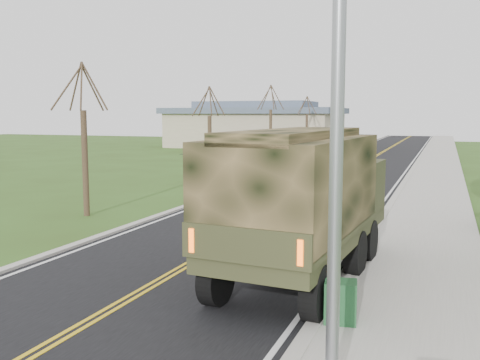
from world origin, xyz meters
The scene contains 18 objects.
ground centered at (0.00, 0.00, 0.00)m, with size 160.00×160.00×0.00m, color #314818.
road centered at (0.00, 40.00, 0.01)m, with size 8.00×120.00×0.01m, color black.
curb_right centered at (4.15, 40.00, 0.06)m, with size 0.30×120.00×0.12m, color #9E998E.
sidewalk_right centered at (5.90, 40.00, 0.05)m, with size 3.20×120.00×0.10m, color #9E998E.
curb_left centered at (-4.15, 40.00, 0.05)m, with size 0.30×120.00×0.10m, color #9E998E.
street_light centered at (4.90, -0.50, 4.43)m, with size 1.65×0.22×8.00m.
bare_tree_a centered at (-7.00, 10.00, 2.63)m, with size 1.93×2.26×6.08m.
bare_tree_b centered at (-7.00, 22.00, 2.48)m, with size 1.83×2.14×5.73m.
bare_tree_c centered at (-7.00, 34.00, 2.78)m, with size 2.04×2.39×6.42m.
bare_tree_d centered at (-7.00, 46.00, 2.55)m, with size 1.88×2.20×5.91m.
commercial_building centered at (-15.98, 55.97, 2.69)m, with size 25.50×21.50×5.65m.
military_truck centered at (3.18, 4.97, 2.11)m, with size 3.06×7.55×3.69m.
suv_champagne centered at (-1.27, 19.72, 0.74)m, with size 2.45×5.32×1.48m, color #978855.
sedan_silver centered at (-1.71, 30.79, 0.69)m, with size 1.46×4.20×1.38m, color #A4A4A9.
utility_box_near centered at (4.60, 2.33, 0.50)m, with size 0.60×0.50×0.80m, color #1C4F27.
lot_car_dark centered at (-14.07, 50.00, 0.76)m, with size 1.79×4.45×1.52m, color black.
lot_car_silver centered at (-11.48, 43.08, 0.67)m, with size 1.41×4.05×1.33m, color #A7A6AB.
lot_car_navy centered at (-5.76, 42.00, 0.62)m, with size 1.74×4.28×1.24m, color #10183B.
Camera 1 is at (6.34, -7.48, 4.02)m, focal length 40.00 mm.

